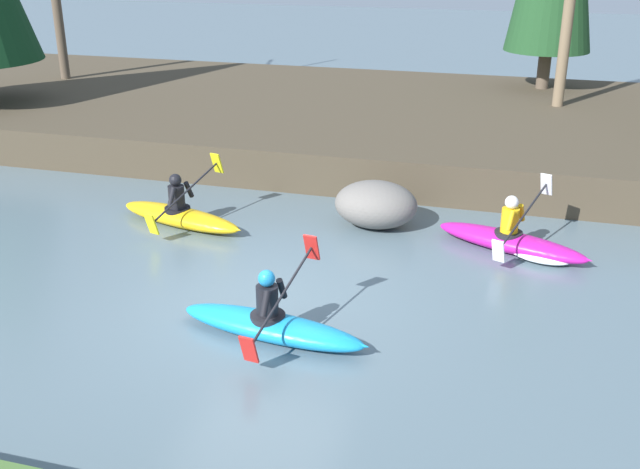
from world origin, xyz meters
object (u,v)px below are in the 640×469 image
object	(u,v)px
kayaker_middle	(273,324)
kayaker_trailing	(181,215)
kayaker_lead	(517,242)
boulder_midstream	(376,204)

from	to	relation	value
kayaker_middle	kayaker_trailing	size ratio (longest dim) A/B	1.01
kayaker_lead	boulder_midstream	world-z (taller)	kayaker_lead
kayaker_trailing	boulder_midstream	size ratio (longest dim) A/B	1.80
kayaker_middle	kayaker_trailing	world-z (taller)	same
kayaker_lead	kayaker_trailing	size ratio (longest dim) A/B	0.99
kayaker_lead	boulder_midstream	distance (m)	2.66
boulder_midstream	kayaker_lead	bearing A→B (deg)	-11.85
kayaker_lead	kayaker_trailing	xyz separation A→B (m)	(-6.10, -0.42, 0.02)
kayaker_middle	boulder_midstream	bearing A→B (deg)	91.44
kayaker_lead	kayaker_trailing	bearing A→B (deg)	-155.50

